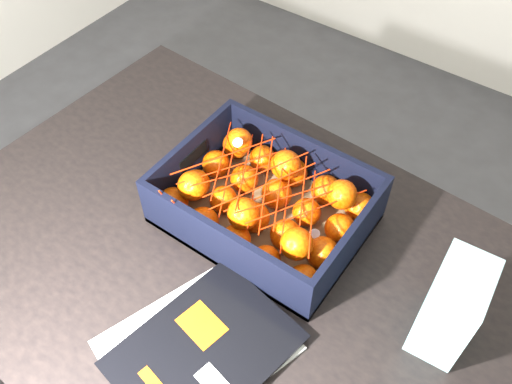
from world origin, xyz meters
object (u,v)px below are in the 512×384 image
Objects in this scene: produce_crate at (265,207)px; retail_carton at (451,307)px; table at (241,292)px; magazine_stack at (200,348)px.

produce_crate is 0.38m from retail_carton.
table is 3.72× the size of magazine_stack.
magazine_stack is 1.90× the size of retail_carton.
magazine_stack is (0.04, -0.17, 0.11)m from table.
table is at bearing -78.25° from produce_crate.
magazine_stack is at bearing -76.46° from produce_crate.
table is 7.07× the size of retail_carton.
retail_carton reaches higher than table.
produce_crate is (-0.02, 0.12, 0.14)m from table.
retail_carton is (0.35, 0.09, 0.19)m from table.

